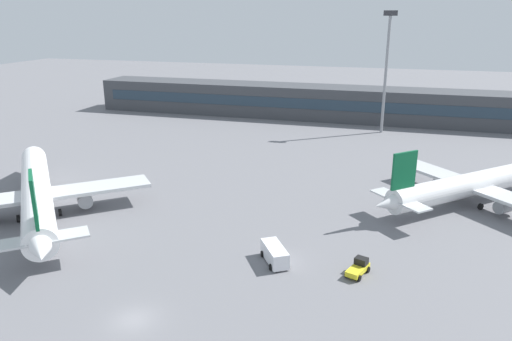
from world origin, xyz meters
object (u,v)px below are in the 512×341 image
at_px(baggage_tug_yellow, 359,267).
at_px(floodlight_tower_west, 386,65).
at_px(airplane_near, 36,191).
at_px(service_van_white, 275,254).
at_px(airplane_mid, 479,183).

xyz_separation_m(baggage_tug_yellow, floodlight_tower_west, (-0.68, 72.59, 15.82)).
distance_m(baggage_tug_yellow, floodlight_tower_west, 74.30).
bearing_deg(baggage_tug_yellow, floodlight_tower_west, 90.54).
bearing_deg(airplane_near, service_van_white, -7.38).
bearing_deg(service_van_white, floodlight_tower_west, 82.74).
bearing_deg(baggage_tug_yellow, service_van_white, -179.92).
distance_m(airplane_mid, baggage_tug_yellow, 32.42).
bearing_deg(airplane_mid, airplane_near, -159.90).
distance_m(airplane_near, floodlight_tower_west, 83.40).
distance_m(airplane_mid, floodlight_tower_west, 49.38).
relative_size(service_van_white, floodlight_tower_west, 0.19).
distance_m(airplane_near, service_van_white, 37.99).
distance_m(airplane_near, baggage_tug_yellow, 47.86).
bearing_deg(baggage_tug_yellow, airplane_near, 174.17).
relative_size(airplane_near, airplane_mid, 1.16).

